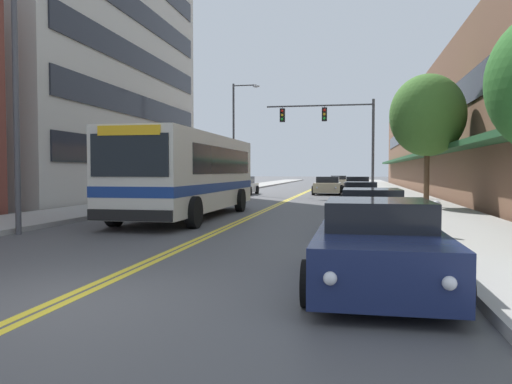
% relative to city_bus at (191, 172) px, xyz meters
% --- Properties ---
extents(ground_plane, '(240.00, 240.00, 0.00)m').
position_rel_city_bus_xyz_m(ground_plane, '(2.27, 24.65, -1.76)').
color(ground_plane, '#4C4C4F').
extents(sidewalk_left, '(3.39, 106.00, 0.16)m').
position_rel_city_bus_xyz_m(sidewalk_left, '(-4.93, 24.65, -1.68)').
color(sidewalk_left, '#9E9B96').
rests_on(sidewalk_left, ground_plane).
extents(sidewalk_right, '(3.39, 106.00, 0.16)m').
position_rel_city_bus_xyz_m(sidewalk_right, '(9.46, 24.65, -1.68)').
color(sidewalk_right, '#9E9B96').
rests_on(sidewalk_right, ground_plane).
extents(centre_line, '(0.34, 106.00, 0.01)m').
position_rel_city_bus_xyz_m(centre_line, '(2.27, 24.65, -1.76)').
color(centre_line, yellow).
rests_on(centre_line, ground_plane).
extents(storefront_row_right, '(9.10, 68.00, 8.99)m').
position_rel_city_bus_xyz_m(storefront_row_right, '(15.38, 24.65, 2.73)').
color(storefront_row_right, brown).
rests_on(storefront_row_right, ground_plane).
extents(city_bus, '(2.96, 10.63, 3.11)m').
position_rel_city_bus_xyz_m(city_bus, '(0.00, 0.00, 0.00)').
color(city_bus, silver).
rests_on(city_bus, ground_plane).
extents(car_white_parked_left_mid, '(1.98, 4.59, 1.37)m').
position_rel_city_bus_xyz_m(car_white_parked_left_mid, '(-2.08, 18.50, -1.13)').
color(car_white_parked_left_mid, white).
rests_on(car_white_parked_left_mid, ground_plane).
extents(car_red_parked_left_far, '(2.12, 4.27, 1.30)m').
position_rel_city_bus_xyz_m(car_red_parked_left_far, '(-1.99, 12.37, -1.16)').
color(car_red_parked_left_far, maroon).
rests_on(car_red_parked_left_far, ground_plane).
extents(car_navy_parked_right_foreground, '(2.08, 4.49, 1.33)m').
position_rel_city_bus_xyz_m(car_navy_parked_right_foreground, '(6.56, -10.58, -1.14)').
color(car_navy_parked_right_foreground, '#19234C').
rests_on(car_navy_parked_right_foreground, ground_plane).
extents(car_charcoal_parked_right_mid, '(1.99, 4.18, 1.25)m').
position_rel_city_bus_xyz_m(car_charcoal_parked_right_mid, '(6.56, 6.47, -1.18)').
color(car_charcoal_parked_right_mid, '#232328').
rests_on(car_charcoal_parked_right_mid, ground_plane).
extents(car_dark_grey_parked_right_far, '(2.17, 4.25, 1.36)m').
position_rel_city_bus_xyz_m(car_dark_grey_parked_right_far, '(6.52, 20.10, -1.11)').
color(car_dark_grey_parked_right_far, '#38383D').
rests_on(car_dark_grey_parked_right_far, ground_plane).
extents(car_black_parked_right_end, '(2.08, 4.84, 1.28)m').
position_rel_city_bus_xyz_m(car_black_parked_right_end, '(6.68, -4.29, -1.17)').
color(car_black_parked_right_end, black).
rests_on(car_black_parked_right_end, ground_plane).
extents(car_champagne_moving_lead, '(2.17, 4.75, 1.27)m').
position_rel_city_bus_xyz_m(car_champagne_moving_lead, '(4.63, 37.13, -1.16)').
color(car_champagne_moving_lead, beige).
rests_on(car_champagne_moving_lead, ground_plane).
extents(car_beige_moving_second, '(2.20, 4.15, 1.35)m').
position_rel_city_bus_xyz_m(car_beige_moving_second, '(4.29, 19.83, -1.12)').
color(car_beige_moving_second, '#BCAD89').
rests_on(car_beige_moving_second, ground_plane).
extents(traffic_signal_mast, '(7.26, 0.38, 6.56)m').
position_rel_city_bus_xyz_m(traffic_signal_mast, '(4.99, 15.70, 2.96)').
color(traffic_signal_mast, '#47474C').
rests_on(traffic_signal_mast, ground_plane).
extents(street_lamp_left_near, '(1.84, 0.28, 7.38)m').
position_rel_city_bus_xyz_m(street_lamp_left_near, '(-2.79, -6.05, 2.61)').
color(street_lamp_left_near, '#47474C').
rests_on(street_lamp_left_near, ground_plane).
extents(street_lamp_left_far, '(2.18, 0.28, 8.58)m').
position_rel_city_bus_xyz_m(street_lamp_left_far, '(-2.76, 19.66, 3.28)').
color(street_lamp_left_far, '#47474C').
rests_on(street_lamp_left_far, ground_plane).
extents(street_tree_right_mid, '(3.40, 3.40, 6.05)m').
position_rel_city_bus_xyz_m(street_tree_right_mid, '(9.50, 5.57, 2.56)').
color(street_tree_right_mid, brown).
rests_on(street_tree_right_mid, sidewalk_right).
extents(fire_hydrant, '(0.31, 0.23, 0.89)m').
position_rel_city_bus_xyz_m(fire_hydrant, '(8.21, -5.41, -1.16)').
color(fire_hydrant, '#B7B7BC').
rests_on(fire_hydrant, sidewalk_right).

